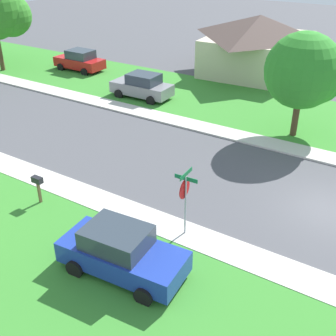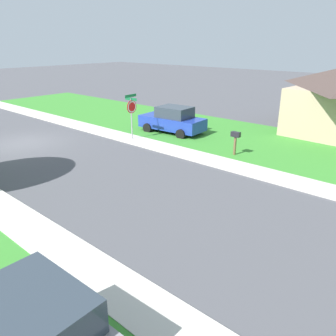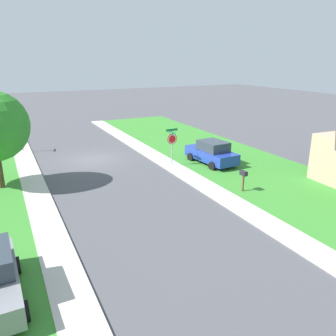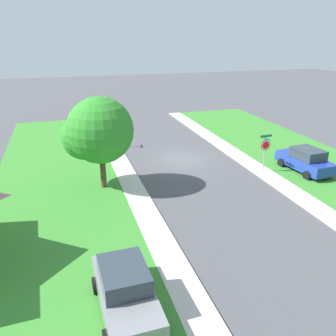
{
  "view_description": "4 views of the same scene",
  "coord_description": "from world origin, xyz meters",
  "px_view_note": "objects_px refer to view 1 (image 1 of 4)",
  "views": [
    {
      "loc": [
        -15.99,
        -2.05,
        10.11
      ],
      "look_at": [
        -2.71,
        6.38,
        1.4
      ],
      "focal_mm": 45.18,
      "sensor_mm": 36.0,
      "label": 1
    },
    {
      "loc": [
        8.88,
        19.24,
        5.68
      ],
      "look_at": [
        0.31,
        11.69,
        1.4
      ],
      "focal_mm": 36.24,
      "sensor_mm": 36.0,
      "label": 2
    },
    {
      "loc": [
        6.03,
        25.47,
        7.5
      ],
      "look_at": [
        -2.37,
        8.47,
        1.4
      ],
      "focal_mm": 36.67,
      "sensor_mm": 36.0,
      "label": 3
    },
    {
      "loc": [
        8.54,
        24.67,
        9.31
      ],
      "look_at": [
        2.56,
        5.04,
        1.4
      ],
      "focal_mm": 37.62,
      "sensor_mm": 36.0,
      "label": 4
    }
  ],
  "objects_px": {
    "car_grey_near_corner": "(142,86)",
    "mailbox": "(38,183)",
    "car_red_behind_trees": "(80,61)",
    "stop_sign_far_corner": "(185,193)",
    "tree_corner_large": "(307,73)",
    "house_right_setback": "(258,44)",
    "car_blue_kerbside_mid": "(121,252)"
  },
  "relations": [
    {
      "from": "tree_corner_large",
      "to": "house_right_setback",
      "type": "xyz_separation_m",
      "value": [
        10.56,
        6.83,
        -1.28
      ]
    },
    {
      "from": "stop_sign_far_corner",
      "to": "house_right_setback",
      "type": "height_order",
      "value": "house_right_setback"
    },
    {
      "from": "car_blue_kerbside_mid",
      "to": "mailbox",
      "type": "distance_m",
      "value": 5.72
    },
    {
      "from": "car_red_behind_trees",
      "to": "car_blue_kerbside_mid",
      "type": "xyz_separation_m",
      "value": [
        -17.4,
        -17.94,
        0.0
      ]
    },
    {
      "from": "tree_corner_large",
      "to": "mailbox",
      "type": "xyz_separation_m",
      "value": [
        -12.83,
        7.07,
        -2.65
      ]
    },
    {
      "from": "stop_sign_far_corner",
      "to": "car_red_behind_trees",
      "type": "height_order",
      "value": "stop_sign_far_corner"
    },
    {
      "from": "tree_corner_large",
      "to": "mailbox",
      "type": "height_order",
      "value": "tree_corner_large"
    },
    {
      "from": "car_red_behind_trees",
      "to": "car_blue_kerbside_mid",
      "type": "height_order",
      "value": "same"
    },
    {
      "from": "car_red_behind_trees",
      "to": "tree_corner_large",
      "type": "xyz_separation_m",
      "value": [
        -3.12,
        -19.49,
        2.78
      ]
    },
    {
      "from": "tree_corner_large",
      "to": "house_right_setback",
      "type": "height_order",
      "value": "tree_corner_large"
    },
    {
      "from": "car_blue_kerbside_mid",
      "to": "tree_corner_large",
      "type": "distance_m",
      "value": 14.63
    },
    {
      "from": "car_grey_near_corner",
      "to": "car_red_behind_trees",
      "type": "relative_size",
      "value": 1.01
    },
    {
      "from": "car_grey_near_corner",
      "to": "house_right_setback",
      "type": "relative_size",
      "value": 0.46
    },
    {
      "from": "car_grey_near_corner",
      "to": "car_blue_kerbside_mid",
      "type": "relative_size",
      "value": 0.98
    },
    {
      "from": "car_grey_near_corner",
      "to": "house_right_setback",
      "type": "xyz_separation_m",
      "value": [
        10.17,
        -4.3,
        1.5
      ]
    },
    {
      "from": "car_grey_near_corner",
      "to": "car_blue_kerbside_mid",
      "type": "distance_m",
      "value": 17.52
    },
    {
      "from": "car_grey_near_corner",
      "to": "car_red_behind_trees",
      "type": "bearing_deg",
      "value": 71.89
    },
    {
      "from": "car_blue_kerbside_mid",
      "to": "tree_corner_large",
      "type": "height_order",
      "value": "tree_corner_large"
    },
    {
      "from": "house_right_setback",
      "to": "tree_corner_large",
      "type": "bearing_deg",
      "value": -147.11
    },
    {
      "from": "car_grey_near_corner",
      "to": "tree_corner_large",
      "type": "distance_m",
      "value": 11.48
    },
    {
      "from": "stop_sign_far_corner",
      "to": "car_red_behind_trees",
      "type": "distance_m",
      "value": 23.67
    },
    {
      "from": "car_red_behind_trees",
      "to": "stop_sign_far_corner",
      "type": "bearing_deg",
      "value": -127.82
    },
    {
      "from": "car_grey_near_corner",
      "to": "mailbox",
      "type": "relative_size",
      "value": 3.32
    },
    {
      "from": "stop_sign_far_corner",
      "to": "car_blue_kerbside_mid",
      "type": "xyz_separation_m",
      "value": [
        -2.9,
        0.74,
        -1.01
      ]
    },
    {
      "from": "car_blue_kerbside_mid",
      "to": "tree_corner_large",
      "type": "xyz_separation_m",
      "value": [
        14.28,
        -1.54,
        2.78
      ]
    },
    {
      "from": "stop_sign_far_corner",
      "to": "car_red_behind_trees",
      "type": "bearing_deg",
      "value": 52.18
    },
    {
      "from": "car_grey_near_corner",
      "to": "stop_sign_far_corner",
      "type": "bearing_deg",
      "value": -138.73
    },
    {
      "from": "car_grey_near_corner",
      "to": "mailbox",
      "type": "xyz_separation_m",
      "value": [
        -13.22,
        -4.06,
        0.14
      ]
    },
    {
      "from": "stop_sign_far_corner",
      "to": "car_grey_near_corner",
      "type": "bearing_deg",
      "value": 41.27
    },
    {
      "from": "mailbox",
      "to": "car_red_behind_trees",
      "type": "bearing_deg",
      "value": 37.9
    },
    {
      "from": "stop_sign_far_corner",
      "to": "house_right_setback",
      "type": "distance_m",
      "value": 22.76
    },
    {
      "from": "car_red_behind_trees",
      "to": "mailbox",
      "type": "relative_size",
      "value": 3.28
    }
  ]
}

